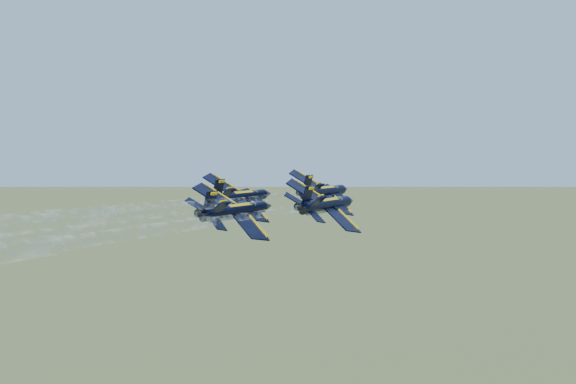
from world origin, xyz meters
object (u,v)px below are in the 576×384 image
at_px(jet_lead, 325,191).
at_px(jet_right, 327,204).
at_px(jet_slot, 237,210).
at_px(jet_left, 241,196).

distance_m(jet_lead, jet_right, 14.37).
bearing_deg(jet_right, jet_lead, 119.60).
bearing_deg(jet_right, jet_slot, -125.19).
xyz_separation_m(jet_left, jet_right, (15.04, -1.99, 0.00)).
relative_size(jet_left, jet_slot, 1.00).
distance_m(jet_left, jet_right, 15.17).
xyz_separation_m(jet_lead, jet_right, (5.65, -13.22, 0.00)).
height_order(jet_lead, jet_right, same).
distance_m(jet_lead, jet_left, 14.64).
bearing_deg(jet_slot, jet_right, 54.81).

